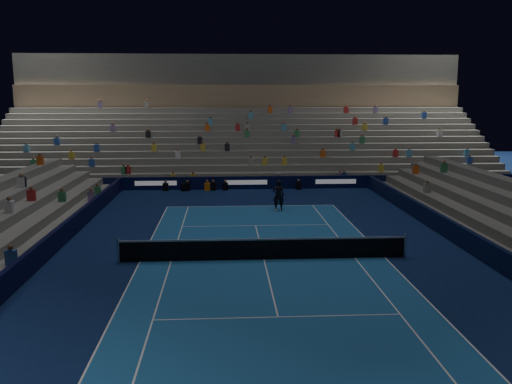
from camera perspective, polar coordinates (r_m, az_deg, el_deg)
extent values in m
plane|color=#0B1A44|center=(24.51, 0.83, -7.09)|extent=(90.00, 90.00, 0.00)
cube|color=#1B5595|center=(24.51, 0.83, -7.08)|extent=(10.97, 23.77, 0.01)
cube|color=black|center=(42.42, -1.00, 0.98)|extent=(44.00, 0.25, 1.00)
cube|color=black|center=(26.86, 22.04, -5.20)|extent=(0.25, 37.00, 1.00)
cube|color=black|center=(25.58, -21.51, -5.91)|extent=(0.25, 37.00, 1.00)
cube|color=slate|center=(43.45, -1.05, 0.87)|extent=(44.00, 1.00, 0.50)
cube|color=slate|center=(44.40, -1.10, 1.39)|extent=(44.00, 1.00, 1.00)
cube|color=slate|center=(45.35, -1.15, 1.90)|extent=(44.00, 1.00, 1.50)
cube|color=slate|center=(46.30, -1.20, 2.38)|extent=(44.00, 1.00, 2.00)
cube|color=slate|center=(47.26, -1.25, 2.85)|extent=(44.00, 1.00, 2.50)
cube|color=slate|center=(48.22, -1.30, 3.29)|extent=(44.00, 1.00, 3.00)
cube|color=slate|center=(49.18, -1.34, 3.72)|extent=(44.00, 1.00, 3.50)
cube|color=slate|center=(50.15, -1.38, 4.13)|extent=(44.00, 1.00, 4.00)
cube|color=slate|center=(51.12, -1.42, 4.53)|extent=(44.00, 1.00, 4.50)
cube|color=slate|center=(52.09, -1.46, 4.91)|extent=(44.00, 1.00, 5.00)
cube|color=slate|center=(53.06, -1.50, 5.28)|extent=(44.00, 1.00, 5.50)
cube|color=slate|center=(54.04, -1.54, 5.63)|extent=(44.00, 1.00, 6.00)
cube|color=#887054|center=(54.97, -1.60, 9.99)|extent=(44.00, 0.60, 2.20)
cube|color=#4B4B48|center=(56.42, -1.66, 12.63)|extent=(44.00, 2.40, 3.00)
cube|color=#61615C|center=(27.27, 23.53, -5.62)|extent=(1.00, 37.00, 0.50)
cube|color=gray|center=(25.90, -23.17, -6.40)|extent=(1.00, 37.00, 0.50)
cylinder|color=#B2B2B7|center=(24.74, -14.20, -5.92)|extent=(0.10, 0.10, 1.10)
cylinder|color=#B2B2B7|center=(25.62, 15.33, -5.42)|extent=(0.10, 0.10, 1.10)
cube|color=black|center=(24.38, 0.84, -6.08)|extent=(12.80, 0.03, 0.90)
cube|color=white|center=(24.25, 0.84, -4.97)|extent=(12.80, 0.04, 0.08)
imported|color=black|center=(34.45, 2.36, -0.34)|extent=(0.74, 0.49, 1.99)
cube|color=black|center=(42.05, -7.53, 0.52)|extent=(0.51, 0.59, 0.58)
cylinder|color=black|center=(41.59, -7.58, 0.66)|extent=(0.21, 0.37, 0.16)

